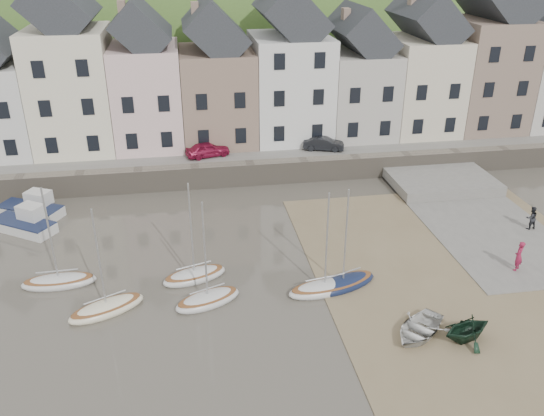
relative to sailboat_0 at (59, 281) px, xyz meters
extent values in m
plane|color=#4A463A|center=(12.68, -4.05, -0.27)|extent=(160.00, 160.00, 0.00)
cube|color=#406026|center=(12.68, 27.95, 0.48)|extent=(90.00, 30.00, 1.50)
cube|color=slate|center=(12.68, 16.45, 1.28)|extent=(70.00, 7.00, 0.10)
cube|color=slate|center=(12.68, 12.95, 0.63)|extent=(70.00, 1.20, 1.80)
cube|color=#746446|center=(23.68, -4.05, -0.24)|extent=(18.00, 26.00, 0.06)
cube|color=slate|center=(27.68, 3.95, -0.21)|extent=(8.00, 18.00, 0.12)
ellipsoid|color=#406026|center=(7.68, 55.95, -18.27)|extent=(134.40, 84.00, 84.00)
cube|color=beige|center=(-1.22, 19.95, 6.23)|extent=(6.40, 8.00, 10.00)
cube|color=beige|center=(4.83, 19.95, 5.48)|extent=(5.60, 8.00, 8.50)
cube|color=gray|center=(3.43, 19.95, 12.56)|extent=(0.60, 0.90, 1.40)
cube|color=#836A5A|center=(10.78, 19.95, 5.23)|extent=(6.20, 8.00, 8.00)
cube|color=gray|center=(9.23, 19.95, 12.36)|extent=(0.60, 0.90, 1.40)
cube|color=silver|center=(17.23, 19.95, 5.73)|extent=(6.60, 8.00, 9.00)
cube|color=#B0ABA1|center=(23.48, 19.95, 4.98)|extent=(5.80, 8.00, 7.50)
cube|color=gray|center=(22.03, 19.95, 11.66)|extent=(0.60, 0.90, 1.40)
cube|color=beige|center=(29.43, 19.95, 5.48)|extent=(6.00, 8.00, 8.50)
cube|color=gray|center=(27.93, 19.95, 12.76)|extent=(0.60, 0.90, 1.40)
cube|color=#7F6A5B|center=(35.68, 19.95, 6.23)|extent=(6.40, 8.00, 10.00)
cube|color=beige|center=(41.83, 19.95, 5.23)|extent=(5.80, 8.00, 8.00)
cube|color=gray|center=(40.38, 19.95, 12.16)|extent=(0.60, 0.90, 1.40)
ellipsoid|color=silver|center=(0.00, 0.00, -0.07)|extent=(4.22, 1.63, 0.84)
ellipsoid|color=brown|center=(0.00, 0.00, 0.15)|extent=(3.88, 1.48, 0.20)
cylinder|color=#B2B5B7|center=(0.00, 0.00, 3.03)|extent=(0.10, 0.10, 5.60)
cylinder|color=#B2B5B7|center=(0.00, 0.00, 0.68)|extent=(2.29, 0.15, 0.08)
ellipsoid|color=silver|center=(7.68, -0.63, -0.07)|extent=(4.08, 2.57, 0.84)
ellipsoid|color=brown|center=(7.68, -0.63, 0.15)|extent=(3.75, 2.35, 0.20)
cylinder|color=#B2B5B7|center=(7.68, -0.63, 3.03)|extent=(0.10, 0.10, 5.60)
cylinder|color=#B2B5B7|center=(7.68, -0.63, 0.68)|extent=(2.02, 0.70, 0.08)
ellipsoid|color=beige|center=(2.95, -3.09, -0.07)|extent=(4.36, 3.14, 0.84)
ellipsoid|color=brown|center=(2.95, -3.09, 0.15)|extent=(4.01, 2.87, 0.20)
cylinder|color=#B2B5B7|center=(2.95, -3.09, 3.03)|extent=(0.10, 0.10, 5.60)
cylinder|color=#B2B5B7|center=(2.95, -3.09, 0.68)|extent=(2.08, 1.06, 0.08)
ellipsoid|color=silver|center=(8.30, -3.17, -0.07)|extent=(4.03, 2.77, 0.84)
ellipsoid|color=brown|center=(8.30, -3.17, 0.15)|extent=(3.70, 2.53, 0.20)
cylinder|color=#B2B5B7|center=(8.30, -3.17, 3.03)|extent=(0.10, 0.10, 5.60)
cylinder|color=#B2B5B7|center=(8.30, -3.17, 0.68)|extent=(1.94, 0.83, 0.08)
ellipsoid|color=silver|center=(14.85, -3.10, -0.07)|extent=(4.50, 2.21, 0.84)
ellipsoid|color=brown|center=(14.85, -3.10, 0.15)|extent=(4.14, 2.02, 0.20)
cylinder|color=#B2B5B7|center=(14.85, -3.10, 3.03)|extent=(0.10, 0.10, 5.60)
cylinder|color=#B2B5B7|center=(14.85, -3.10, 0.68)|extent=(2.35, 0.48, 0.08)
ellipsoid|color=#131D3D|center=(15.99, -2.84, -0.07)|extent=(4.54, 2.89, 0.84)
ellipsoid|color=brown|center=(15.99, -2.84, 0.15)|extent=(4.17, 2.64, 0.20)
cylinder|color=#B2B5B7|center=(15.99, -2.84, 3.03)|extent=(0.10, 0.10, 5.60)
cylinder|color=#B2B5B7|center=(15.99, -2.84, 0.68)|extent=(2.24, 0.89, 0.08)
cube|color=silver|center=(-3.57, 7.29, 0.08)|extent=(4.80, 3.96, 0.70)
cube|color=#131D3D|center=(-3.57, 7.29, 0.45)|extent=(4.75, 3.95, 0.08)
cube|color=silver|center=(-2.99, 7.67, 0.93)|extent=(2.01, 1.89, 1.00)
cube|color=silver|center=(-3.59, 9.67, 0.08)|extent=(4.95, 3.65, 0.70)
cube|color=#131D3D|center=(-3.59, 9.67, 0.45)|extent=(4.89, 3.65, 0.08)
cube|color=silver|center=(-2.96, 9.99, 0.93)|extent=(2.01, 1.82, 1.00)
imported|color=silver|center=(18.52, -7.65, 0.16)|extent=(4.27, 4.15, 0.72)
imported|color=black|center=(20.69, -8.38, 0.50)|extent=(3.19, 2.94, 1.40)
imported|color=maroon|center=(26.66, -2.87, 0.80)|extent=(0.81, 0.79, 1.88)
imported|color=#222328|center=(30.43, 1.84, 0.67)|extent=(0.80, 0.63, 1.63)
imported|color=maroon|center=(9.50, 15.45, 1.95)|extent=(3.86, 2.31, 1.23)
imported|color=black|center=(19.37, 15.45, 1.91)|extent=(3.66, 2.15, 1.14)
camera|label=1|loc=(7.67, -28.65, 17.68)|focal=37.00mm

